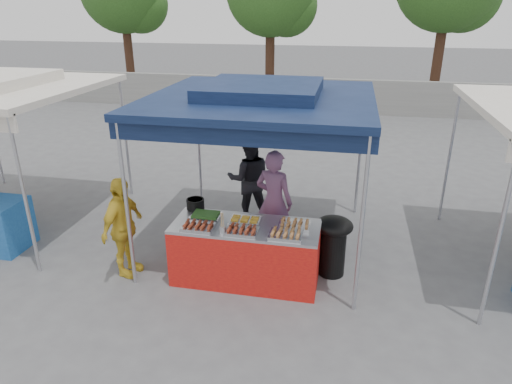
% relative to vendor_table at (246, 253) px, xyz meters
% --- Properties ---
extents(ground_plane, '(80.00, 80.00, 0.00)m').
position_rel_vendor_table_xyz_m(ground_plane, '(0.00, 0.10, -0.43)').
color(ground_plane, '#575759').
extents(back_wall, '(40.00, 0.25, 1.20)m').
position_rel_vendor_table_xyz_m(back_wall, '(0.00, 11.10, 0.17)').
color(back_wall, gray).
rests_on(back_wall, ground_plane).
extents(main_canopy, '(3.20, 3.20, 2.57)m').
position_rel_vendor_table_xyz_m(main_canopy, '(0.00, 1.07, 1.94)').
color(main_canopy, '#B6B6BD').
rests_on(main_canopy, ground_plane).
extents(vendor_table, '(2.00, 0.80, 0.85)m').
position_rel_vendor_table_xyz_m(vendor_table, '(0.00, 0.00, 0.00)').
color(vendor_table, red).
rests_on(vendor_table, ground_plane).
extents(food_tray_fl, '(0.42, 0.30, 0.07)m').
position_rel_vendor_table_xyz_m(food_tray_fl, '(-0.59, -0.24, 0.46)').
color(food_tray_fl, silver).
rests_on(food_tray_fl, vendor_table).
extents(food_tray_fm, '(0.42, 0.30, 0.07)m').
position_rel_vendor_table_xyz_m(food_tray_fm, '(0.00, -0.24, 0.46)').
color(food_tray_fm, silver).
rests_on(food_tray_fm, vendor_table).
extents(food_tray_fr, '(0.42, 0.30, 0.07)m').
position_rel_vendor_table_xyz_m(food_tray_fr, '(0.58, -0.23, 0.46)').
color(food_tray_fr, silver).
rests_on(food_tray_fr, vendor_table).
extents(food_tray_bl, '(0.42, 0.30, 0.07)m').
position_rel_vendor_table_xyz_m(food_tray_bl, '(-0.59, 0.10, 0.46)').
color(food_tray_bl, silver).
rests_on(food_tray_bl, vendor_table).
extents(food_tray_bm, '(0.42, 0.30, 0.07)m').
position_rel_vendor_table_xyz_m(food_tray_bm, '(-0.02, 0.07, 0.46)').
color(food_tray_bm, silver).
rests_on(food_tray_bm, vendor_table).
extents(food_tray_br, '(0.42, 0.30, 0.07)m').
position_rel_vendor_table_xyz_m(food_tray_br, '(0.65, 0.07, 0.46)').
color(food_tray_br, silver).
rests_on(food_tray_br, vendor_table).
extents(cooking_pot, '(0.26, 0.26, 0.15)m').
position_rel_vendor_table_xyz_m(cooking_pot, '(-0.83, 0.38, 0.50)').
color(cooking_pot, black).
rests_on(cooking_pot, vendor_table).
extents(skewer_cup, '(0.09, 0.09, 0.11)m').
position_rel_vendor_table_xyz_m(skewer_cup, '(-0.24, -0.31, 0.48)').
color(skewer_cup, '#B6B6BD').
rests_on(skewer_cup, vendor_table).
extents(wok_burner, '(0.53, 0.53, 0.89)m').
position_rel_vendor_table_xyz_m(wok_burner, '(1.17, 0.39, 0.10)').
color(wok_burner, black).
rests_on(wok_burner, ground_plane).
extents(crate_left, '(0.46, 0.32, 0.27)m').
position_rel_vendor_table_xyz_m(crate_left, '(-0.49, 0.80, -0.29)').
color(crate_left, '#13389D').
rests_on(crate_left, ground_plane).
extents(crate_right, '(0.49, 0.34, 0.29)m').
position_rel_vendor_table_xyz_m(crate_right, '(0.39, 0.69, -0.28)').
color(crate_right, '#13389D').
rests_on(crate_right, ground_plane).
extents(crate_stacked, '(0.47, 0.33, 0.28)m').
position_rel_vendor_table_xyz_m(crate_stacked, '(0.39, 0.69, 0.01)').
color(crate_stacked, '#13389D').
rests_on(crate_stacked, crate_right).
extents(vendor_woman, '(0.69, 0.55, 1.64)m').
position_rel_vendor_table_xyz_m(vendor_woman, '(0.24, 0.92, 0.40)').
color(vendor_woman, '#85557C').
rests_on(vendor_woman, ground_plane).
extents(helper_man, '(0.89, 0.77, 1.58)m').
position_rel_vendor_table_xyz_m(helper_man, '(-0.37, 1.89, 0.36)').
color(helper_man, black).
rests_on(helper_man, ground_plane).
extents(customer_person, '(0.48, 0.90, 1.46)m').
position_rel_vendor_table_xyz_m(customer_person, '(-1.71, -0.19, 0.31)').
color(customer_person, gold).
rests_on(customer_person, ground_plane).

